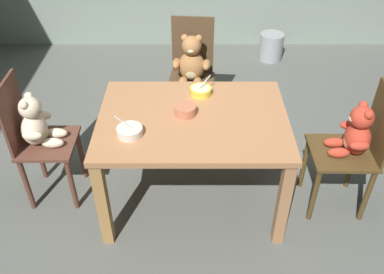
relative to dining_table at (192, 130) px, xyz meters
name	(u,v)px	position (x,y,z in m)	size (l,w,h in m)	color
ground_plane	(192,198)	(0.00, 0.00, -0.62)	(5.20, 5.20, 0.04)	#575A53
dining_table	(192,130)	(0.00, 0.00, 0.00)	(1.19, 0.87, 0.70)	#A77047
teddy_chair_near_right	(353,140)	(1.03, -0.05, -0.04)	(0.41, 0.38, 0.92)	#4A361A
teddy_chair_far_center	(191,68)	(-0.01, 0.87, -0.02)	(0.41, 0.45, 0.95)	#4D3823
teddy_chair_near_left	(36,131)	(-1.02, 0.05, -0.04)	(0.37, 0.38, 0.93)	brown
porridge_bowl_yellow_far_center	(200,91)	(0.05, 0.27, 0.13)	(0.15, 0.15, 0.12)	yellow
porridge_bowl_cream_near_left	(129,131)	(-0.37, -0.18, 0.13)	(0.16, 0.15, 0.13)	beige
porridge_bowl_terracotta_center	(184,110)	(-0.05, 0.03, 0.14)	(0.13, 0.13, 0.06)	#BF6D4F
metal_pail	(270,47)	(0.88, 2.15, -0.45)	(0.26, 0.26, 0.30)	#93969B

